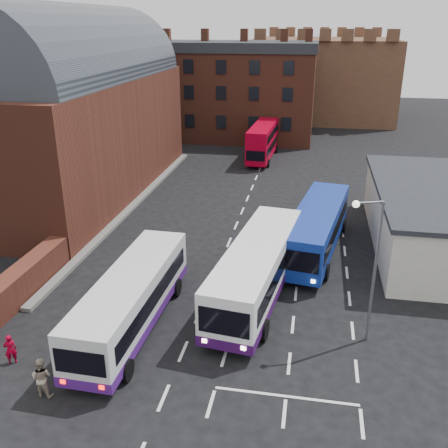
% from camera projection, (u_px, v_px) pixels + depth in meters
% --- Properties ---
extents(ground, '(180.00, 180.00, 0.00)m').
position_uv_depth(ground, '(187.00, 341.00, 24.33)').
color(ground, black).
extents(railway_station, '(12.00, 28.00, 16.00)m').
position_uv_depth(railway_station, '(71.00, 107.00, 43.17)').
color(railway_station, '#602B1E').
rests_on(railway_station, ground).
extents(forecourt_wall, '(1.20, 10.00, 1.80)m').
position_uv_depth(forecourt_wall, '(16.00, 287.00, 27.51)').
color(forecourt_wall, '#602B1E').
rests_on(forecourt_wall, ground).
extents(brick_terrace, '(22.00, 10.00, 11.00)m').
position_uv_depth(brick_terrace, '(228.00, 96.00, 65.18)').
color(brick_terrace, brown).
rests_on(brick_terrace, ground).
extents(castle_keep, '(22.00, 22.00, 12.00)m').
position_uv_depth(castle_keep, '(322.00, 78.00, 81.23)').
color(castle_keep, brown).
rests_on(castle_keep, ground).
extents(bus_white_outbound, '(3.00, 11.07, 3.00)m').
position_uv_depth(bus_white_outbound, '(132.00, 296.00, 24.86)').
color(bus_white_outbound, silver).
rests_on(bus_white_outbound, ground).
extents(bus_white_inbound, '(4.24, 12.25, 3.27)m').
position_uv_depth(bus_white_inbound, '(257.00, 267.00, 27.52)').
color(bus_white_inbound, white).
rests_on(bus_white_inbound, ground).
extents(bus_blue, '(4.51, 11.85, 3.16)m').
position_uv_depth(bus_blue, '(317.00, 227.00, 33.09)').
color(bus_blue, navy).
rests_on(bus_blue, ground).
extents(bus_red_double, '(2.81, 9.85, 3.90)m').
position_uv_depth(bus_red_double, '(263.00, 141.00, 55.75)').
color(bus_red_double, '#AB001B').
rests_on(bus_red_double, ground).
extents(street_lamp, '(1.43, 0.64, 7.31)m').
position_uv_depth(street_lamp, '(371.00, 259.00, 22.77)').
color(street_lamp, slate).
rests_on(street_lamp, ground).
extents(pedestrian_red, '(0.65, 0.59, 1.48)m').
position_uv_depth(pedestrian_red, '(10.00, 349.00, 22.54)').
color(pedestrian_red, '#970019').
rests_on(pedestrian_red, ground).
extents(pedestrian_beige, '(0.89, 0.71, 1.79)m').
position_uv_depth(pedestrian_beige, '(42.00, 377.00, 20.54)').
color(pedestrian_beige, tan).
rests_on(pedestrian_beige, ground).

